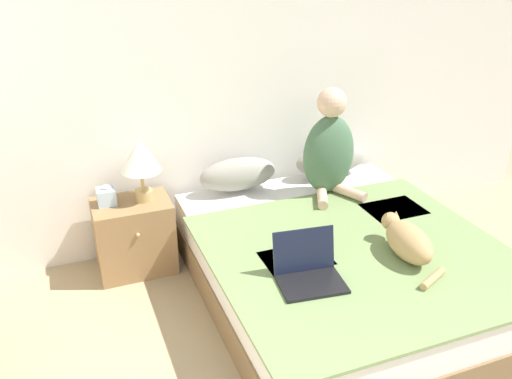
# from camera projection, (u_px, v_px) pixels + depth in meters

# --- Properties ---
(wall_back) EXTENTS (5.28, 0.05, 2.55)m
(wall_back) POSITION_uv_depth(u_px,v_px,m) (245.00, 71.00, 3.83)
(wall_back) COLOR white
(wall_back) RESTS_ON ground_plane
(bed) EXTENTS (1.73, 2.02, 0.46)m
(bed) POSITION_uv_depth(u_px,v_px,m) (341.00, 268.00, 3.44)
(bed) COLOR brown
(bed) RESTS_ON ground_plane
(pillow_near) EXTENTS (0.57, 0.21, 0.24)m
(pillow_near) POSITION_uv_depth(u_px,v_px,m) (238.00, 174.00, 3.91)
(pillow_near) COLOR gray
(pillow_near) RESTS_ON bed
(pillow_far) EXTENTS (0.57, 0.21, 0.24)m
(pillow_far) POSITION_uv_depth(u_px,v_px,m) (331.00, 160.00, 4.16)
(pillow_far) COLOR gray
(pillow_far) RESTS_ON bed
(person_sitting) EXTENTS (0.39, 0.38, 0.77)m
(person_sitting) POSITION_uv_depth(u_px,v_px,m) (329.00, 149.00, 3.79)
(person_sitting) COLOR #476B4C
(person_sitting) RESTS_ON bed
(cat_tabby) EXTENTS (0.24, 0.59, 0.20)m
(cat_tabby) POSITION_uv_depth(u_px,v_px,m) (408.00, 241.00, 3.11)
(cat_tabby) COLOR tan
(cat_tabby) RESTS_ON bed
(laptop_open) EXTENTS (0.38, 0.33, 0.25)m
(laptop_open) POSITION_uv_depth(u_px,v_px,m) (309.00, 272.00, 2.90)
(laptop_open) COLOR black
(laptop_open) RESTS_ON bed
(nightstand) EXTENTS (0.52, 0.39, 0.52)m
(nightstand) POSITION_uv_depth(u_px,v_px,m) (134.00, 236.00, 3.74)
(nightstand) COLOR #937047
(nightstand) RESTS_ON ground_plane
(table_lamp) EXTENTS (0.27, 0.27, 0.43)m
(table_lamp) POSITION_uv_depth(u_px,v_px,m) (140.00, 158.00, 3.54)
(table_lamp) COLOR tan
(table_lamp) RESTS_ON nightstand
(tissue_box) EXTENTS (0.12, 0.12, 0.14)m
(tissue_box) POSITION_uv_depth(u_px,v_px,m) (106.00, 196.00, 3.59)
(tissue_box) COLOR silver
(tissue_box) RESTS_ON nightstand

